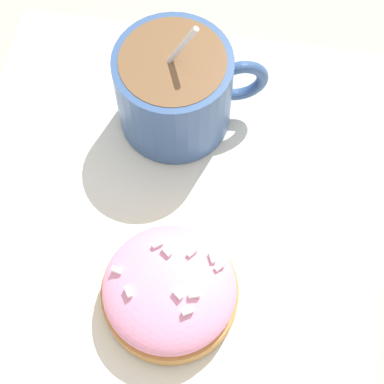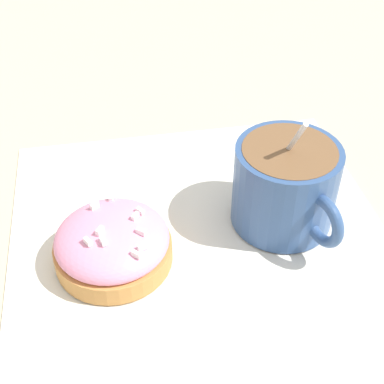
{
  "view_description": "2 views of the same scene",
  "coord_description": "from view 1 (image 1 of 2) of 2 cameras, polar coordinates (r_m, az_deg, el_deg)",
  "views": [
    {
      "loc": [
        0.18,
        0.04,
        0.43
      ],
      "look_at": [
        0.01,
        0.02,
        0.04
      ],
      "focal_mm": 60.0,
      "sensor_mm": 36.0,
      "label": 1
    },
    {
      "loc": [
        0.07,
        0.3,
        0.32
      ],
      "look_at": [
        0.0,
        -0.02,
        0.04
      ],
      "focal_mm": 50.0,
      "sensor_mm": 36.0,
      "label": 2
    }
  ],
  "objects": [
    {
      "name": "paper_napkin",
      "position": [
        0.47,
        -1.89,
        -0.83
      ],
      "size": [
        0.31,
        0.31,
        0.0
      ],
      "color": "white",
      "rests_on": "ground_plane"
    },
    {
      "name": "ground_plane",
      "position": [
        0.47,
        -1.88,
        -0.9
      ],
      "size": [
        3.0,
        3.0,
        0.0
      ],
      "primitive_type": "plane",
      "color": "#C6B793"
    },
    {
      "name": "frosted_pastry",
      "position": [
        0.43,
        -1.99,
        -8.76
      ],
      "size": [
        0.09,
        0.09,
        0.04
      ],
      "color": "#C18442",
      "rests_on": "paper_napkin"
    },
    {
      "name": "coffee_cup",
      "position": [
        0.47,
        -1.45,
        9.27
      ],
      "size": [
        0.08,
        0.11,
        0.11
      ],
      "color": "#335184",
      "rests_on": "paper_napkin"
    }
  ]
}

